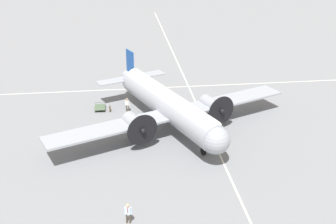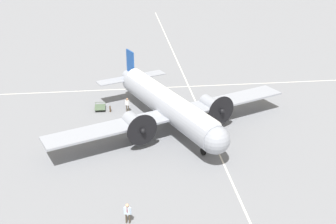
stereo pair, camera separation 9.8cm
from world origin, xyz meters
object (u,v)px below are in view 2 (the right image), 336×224
Objects in this scene: airliner_main at (170,106)px; baggage_cart at (100,107)px; suitcase_near_door at (110,109)px; crew_foreground at (127,211)px; passenger_boarding at (127,103)px.

baggage_cart is (5.76, 7.35, -2.30)m from airliner_main.
suitcase_near_door is (5.10, 6.21, -2.27)m from airliner_main.
crew_foreground is 19.36m from passenger_boarding.
baggage_cart is at bearing -150.64° from airliner_main.
passenger_boarding is (19.35, -0.55, -0.02)m from crew_foreground.
suitcase_near_door is at bearing -151.96° from airliner_main.
baggage_cart is at bearing -167.17° from passenger_boarding.
airliner_main is at bearing -95.05° from crew_foreground.
airliner_main is 39.05× the size of suitcase_near_door.
airliner_main is at bearing -129.40° from suitcase_near_door.
suitcase_near_door is at bearing -72.64° from crew_foreground.
suitcase_near_door is 0.37× the size of baggage_cart.
passenger_boarding is 0.92× the size of baggage_cart.
airliner_main reaches higher than suitcase_near_door.
crew_foreground is at bearing -40.87° from airliner_main.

